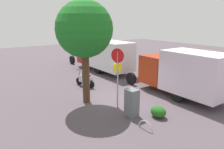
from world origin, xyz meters
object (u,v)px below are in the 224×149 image
(motorcycle, at_px, (85,80))
(bike_rack_hoop, at_px, (145,129))
(street_tree, at_px, (84,30))
(box_truck_near, at_px, (182,71))
(stop_sign, at_px, (118,69))
(utility_cabinet, at_px, (132,103))
(box_truck_far, at_px, (103,54))

(motorcycle, bearing_deg, bike_rack_hoop, 157.92)
(street_tree, bearing_deg, box_truck_near, -114.64)
(box_truck_near, bearing_deg, stop_sign, 79.35)
(bike_rack_hoop, bearing_deg, motorcycle, -6.14)
(street_tree, relative_size, utility_cabinet, 4.17)
(stop_sign, xyz_separation_m, street_tree, (1.69, 1.01, 1.99))
(box_truck_far, height_order, stop_sign, stop_sign)
(stop_sign, distance_m, bike_rack_hoop, 3.50)
(utility_cabinet, relative_size, bike_rack_hoop, 1.64)
(box_truck_near, xyz_separation_m, motorcycle, (5.16, 4.06, -1.09))
(box_truck_near, distance_m, motorcycle, 6.66)
(stop_sign, bearing_deg, utility_cabinet, 178.94)
(motorcycle, relative_size, bike_rack_hoop, 2.08)
(box_truck_near, xyz_separation_m, utility_cabinet, (-0.47, 4.41, -0.91))
(motorcycle, distance_m, bike_rack_hoop, 7.14)
(box_truck_far, height_order, motorcycle, box_truck_far)
(motorcycle, distance_m, utility_cabinet, 5.64)
(motorcycle, bearing_deg, box_truck_far, -63.73)
(box_truck_near, distance_m, stop_sign, 4.49)
(box_truck_far, distance_m, utility_cabinet, 9.89)
(street_tree, bearing_deg, box_truck_far, -39.84)
(box_truck_near, distance_m, bike_rack_hoop, 5.43)
(box_truck_near, height_order, stop_sign, stop_sign)
(motorcycle, xyz_separation_m, street_tree, (-2.69, 1.34, 3.66))
(box_truck_far, relative_size, bike_rack_hoop, 10.09)
(street_tree, bearing_deg, motorcycle, -26.56)
(box_truck_far, xyz_separation_m, bike_rack_hoop, (-10.43, 4.46, -1.60))
(motorcycle, distance_m, stop_sign, 4.70)
(box_truck_far, xyz_separation_m, street_tree, (-6.04, 5.04, 2.58))
(street_tree, bearing_deg, utility_cabinet, -161.37)
(motorcycle, xyz_separation_m, stop_sign, (-4.38, 0.33, 1.67))
(bike_rack_hoop, bearing_deg, box_truck_near, -68.34)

